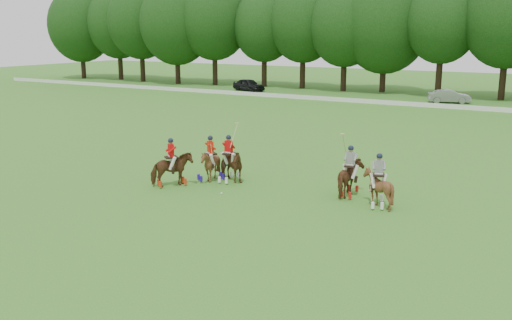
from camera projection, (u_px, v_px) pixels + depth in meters
The scene contains 11 objects.
ground at pixel (178, 208), 24.12m from camera, with size 180.00×180.00×0.00m, color #367120.
tree_line at pixel (446, 22), 62.75m from camera, with size 117.98×14.32×14.75m.
boundary_rail at pixel (415, 104), 56.17m from camera, with size 120.00×0.10×0.44m, color white.
car_left at pixel (249, 85), 70.43m from camera, with size 1.79×4.45×1.51m, color black.
car_mid at pixel (449, 96), 58.71m from camera, with size 1.47×4.21×1.39m, color gray.
polo_red_a at pixel (172, 169), 27.23m from camera, with size 1.89×2.10×2.35m.
polo_red_b at pixel (229, 165), 28.09m from camera, with size 1.71×1.49×2.89m.
polo_red_c at pixel (211, 165), 28.21m from camera, with size 1.88×1.91×2.29m.
polo_stripe_a at pixel (350, 178), 25.60m from camera, with size 1.23×2.01×2.88m.
polo_stripe_b at pixel (378, 188), 24.09m from camera, with size 1.70×1.80×2.31m.
polo_ball at pixel (222, 193), 26.07m from camera, with size 0.09×0.09×0.09m, color white.
Camera 1 is at (14.41, -18.33, 7.32)m, focal length 40.00 mm.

